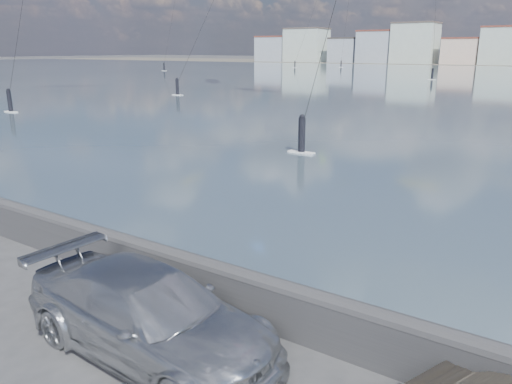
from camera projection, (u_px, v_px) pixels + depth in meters
ground at (77, 360)px, 8.51m from camera, size 700.00×700.00×0.00m
seawall at (182, 273)px, 10.50m from camera, size 400.00×0.36×1.08m
car_silver at (149, 314)px, 8.53m from camera, size 5.22×2.34×1.49m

